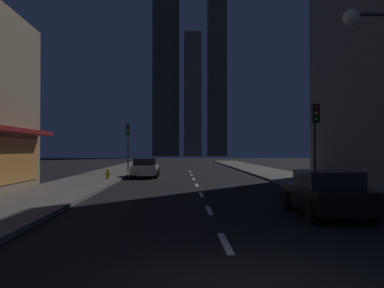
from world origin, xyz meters
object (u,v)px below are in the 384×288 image
(traffic_light_near_right, at_px, (315,127))
(traffic_light_far_left, at_px, (128,137))
(fire_hydrant_far_left, at_px, (108,174))
(car_parked_near, at_px, (326,193))
(street_lamp_right, at_px, (375,60))
(car_parked_far, at_px, (145,168))

(traffic_light_near_right, distance_m, traffic_light_far_left, 20.19)
(traffic_light_near_right, relative_size, traffic_light_far_left, 1.00)
(traffic_light_near_right, bearing_deg, fire_hydrant_far_left, 142.15)
(car_parked_near, height_order, traffic_light_near_right, traffic_light_near_right)
(fire_hydrant_far_left, relative_size, street_lamp_right, 0.10)
(fire_hydrant_far_left, height_order, traffic_light_near_right, traffic_light_near_right)
(car_parked_near, distance_m, street_lamp_right, 4.69)
(street_lamp_right, bearing_deg, car_parked_near, -167.32)
(fire_hydrant_far_left, bearing_deg, car_parked_far, 54.33)
(car_parked_near, distance_m, car_parked_far, 20.28)
(fire_hydrant_far_left, xyz_separation_m, street_lamp_right, (11.28, -15.35, 4.61))
(car_parked_near, height_order, street_lamp_right, street_lamp_right)
(car_parked_far, distance_m, fire_hydrant_far_left, 3.95)
(fire_hydrant_far_left, bearing_deg, traffic_light_near_right, -37.85)
(car_parked_far, bearing_deg, traffic_light_near_right, -52.97)
(street_lamp_right, bearing_deg, traffic_light_far_left, 114.91)
(traffic_light_near_right, relative_size, street_lamp_right, 0.64)
(traffic_light_far_left, xyz_separation_m, street_lamp_right, (10.88, -23.43, 1.87))
(car_parked_far, xyz_separation_m, street_lamp_right, (8.98, -18.56, 4.33))
(street_lamp_right, bearing_deg, car_parked_far, 115.82)
(traffic_light_far_left, height_order, street_lamp_right, street_lamp_right)
(fire_hydrant_far_left, xyz_separation_m, traffic_light_near_right, (11.40, -8.86, 2.74))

